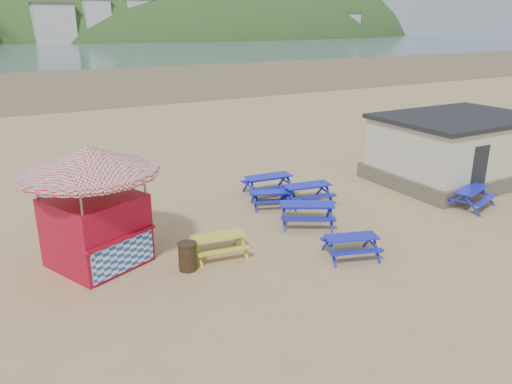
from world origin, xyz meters
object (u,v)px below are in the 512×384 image
picnic_table_blue_a (270,199)px  ice_cream_kiosk (92,192)px  litter_bin (188,256)px  picnic_table_yellow (219,246)px  amenity_block (456,148)px  picnic_table_blue_b (269,185)px

picnic_table_blue_a → ice_cream_kiosk: bearing=-146.3°
litter_bin → picnic_table_yellow: bearing=17.9°
picnic_table_yellow → litter_bin: (-1.25, -0.40, 0.09)m
picnic_table_yellow → amenity_block: bearing=16.5°
picnic_table_blue_b → ice_cream_kiosk: size_ratio=0.39×
picnic_table_yellow → amenity_block: amenity_block is taller
picnic_table_blue_a → picnic_table_blue_b: bearing=83.1°
litter_bin → amenity_block: size_ratio=0.12×
picnic_table_blue_a → amenity_block: bearing=14.3°
picnic_table_blue_a → picnic_table_blue_b: picnic_table_blue_b is taller
ice_cream_kiosk → amenity_block: ice_cream_kiosk is taller
picnic_table_yellow → ice_cream_kiosk: (-3.55, 1.42, 2.05)m
picnic_table_blue_a → amenity_block: (9.69, -1.10, 1.23)m
picnic_table_blue_a → amenity_block: size_ratio=0.27×
picnic_table_blue_b → picnic_table_yellow: picnic_table_blue_b is taller
picnic_table_blue_a → litter_bin: 6.19m
ice_cream_kiosk → litter_bin: size_ratio=6.30×
picnic_table_yellow → amenity_block: size_ratio=0.26×
picnic_table_blue_b → amenity_block: size_ratio=0.30×
picnic_table_blue_b → litter_bin: (-5.84, -4.93, 0.02)m
picnic_table_yellow → ice_cream_kiosk: bearing=166.3°
picnic_table_blue_a → ice_cream_kiosk: size_ratio=0.35×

